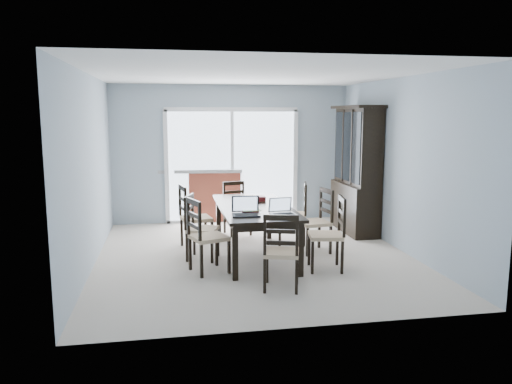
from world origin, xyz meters
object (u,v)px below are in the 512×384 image
(laptop_silver, at_px, (283,211))
(game_box, at_px, (256,199))
(chair_end_far, at_px, (236,202))
(hot_tub, at_px, (193,190))
(china_hutch, at_px, (356,171))
(chair_left_near, at_px, (202,228))
(dining_table, at_px, (255,211))
(laptop_dark, at_px, (246,211))
(chair_right_mid, at_px, (320,213))
(chair_right_far, at_px, (298,207))
(chair_end_near, at_px, (281,244))
(chair_right_near, at_px, (333,225))
(chair_left_mid, at_px, (196,220))
(chair_left_far, at_px, (190,210))
(cell_phone, at_px, (273,217))

(laptop_silver, height_order, game_box, laptop_silver)
(chair_end_far, bearing_deg, hot_tub, -82.91)
(china_hutch, bearing_deg, laptop_silver, -131.92)
(laptop_silver, bearing_deg, chair_left_near, 168.71)
(dining_table, bearing_deg, laptop_dark, -108.64)
(china_hutch, xyz_separation_m, chair_right_mid, (-1.02, -1.16, -0.49))
(chair_right_far, relative_size, chair_end_near, 1.05)
(china_hutch, bearing_deg, chair_right_near, -118.47)
(chair_end_near, height_order, game_box, chair_end_near)
(chair_end_far, height_order, game_box, chair_end_far)
(dining_table, height_order, chair_left_mid, chair_left_mid)
(chair_right_mid, height_order, laptop_silver, chair_right_mid)
(chair_left_far, height_order, cell_phone, chair_left_far)
(chair_left_mid, height_order, cell_phone, chair_left_mid)
(chair_right_far, bearing_deg, chair_left_far, 104.28)
(chair_right_near, height_order, laptop_dark, chair_right_near)
(chair_end_near, relative_size, cell_phone, 10.10)
(chair_left_near, relative_size, game_box, 4.09)
(chair_right_far, xyz_separation_m, chair_end_near, (-0.76, -2.09, -0.03))
(chair_end_far, xyz_separation_m, laptop_silver, (0.33, -2.19, 0.26))
(chair_right_near, distance_m, laptop_silver, 0.69)
(chair_end_far, height_order, laptop_silver, chair_end_far)
(chair_right_far, distance_m, cell_phone, 1.64)
(chair_right_far, relative_size, cell_phone, 10.57)
(chair_left_near, xyz_separation_m, chair_right_mid, (1.81, 0.72, -0.02))
(chair_end_near, bearing_deg, cell_phone, 102.20)
(laptop_dark, bearing_deg, chair_right_mid, 35.94)
(china_hutch, xyz_separation_m, chair_left_far, (-2.92, -0.64, -0.47))
(chair_left_near, xyz_separation_m, chair_left_far, (-0.10, 1.24, 0.00))
(dining_table, distance_m, hot_tub, 3.38)
(chair_left_mid, distance_m, chair_end_far, 1.63)
(laptop_dark, bearing_deg, chair_right_far, 55.30)
(china_hutch, height_order, chair_left_mid, china_hutch)
(dining_table, distance_m, chair_left_near, 1.02)
(chair_right_far, bearing_deg, cell_phone, 167.76)
(chair_end_far, bearing_deg, laptop_silver, 86.46)
(chair_left_mid, xyz_separation_m, laptop_silver, (1.10, -0.75, 0.24))
(dining_table, bearing_deg, chair_left_far, 146.01)
(china_hutch, height_order, chair_left_near, china_hutch)
(chair_left_far, relative_size, cell_phone, 10.64)
(chair_left_mid, relative_size, chair_right_near, 0.94)
(chair_right_near, xyz_separation_m, laptop_dark, (-1.15, 0.11, 0.21))
(dining_table, xyz_separation_m, china_hutch, (2.02, 1.25, 0.40))
(dining_table, bearing_deg, game_box, 77.45)
(china_hutch, height_order, laptop_dark, china_hutch)
(chair_right_far, bearing_deg, chair_left_near, 141.66)
(laptop_silver, bearing_deg, chair_left_far, 124.35)
(chair_left_far, height_order, chair_right_far, chair_left_far)
(chair_left_far, bearing_deg, hot_tub, 165.40)
(chair_right_mid, relative_size, game_box, 3.98)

